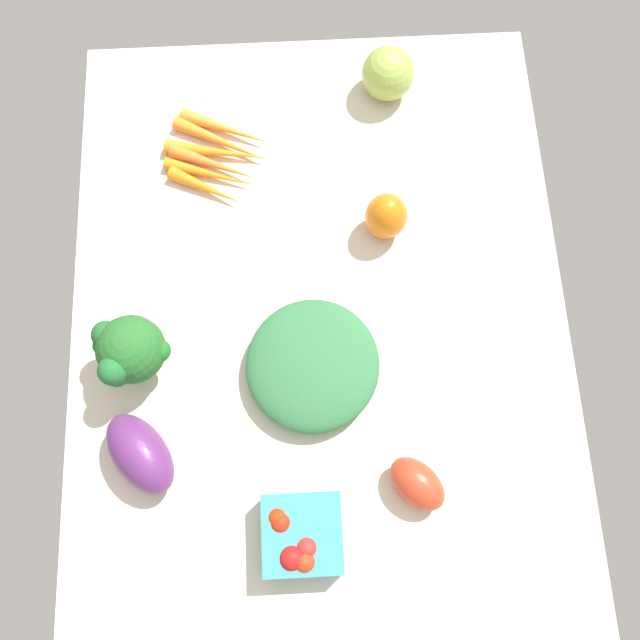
# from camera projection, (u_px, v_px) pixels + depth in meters

# --- Properties ---
(tablecloth) EXTENTS (1.04, 0.76, 0.02)m
(tablecloth) POSITION_uv_depth(u_px,v_px,m) (320.00, 326.00, 1.07)
(tablecloth) COLOR beige
(tablecloth) RESTS_ON ground
(carrot_bunch) EXTENTS (0.19, 0.18, 0.02)m
(carrot_bunch) POSITION_uv_depth(u_px,v_px,m) (216.00, 155.00, 1.14)
(carrot_bunch) COLOR orange
(carrot_bunch) RESTS_ON tablecloth
(berry_basket) EXTENTS (0.11, 0.11, 0.07)m
(berry_basket) POSITION_uv_depth(u_px,v_px,m) (301.00, 536.00, 0.94)
(berry_basket) COLOR teal
(berry_basket) RESTS_ON tablecloth
(roma_tomato) EXTENTS (0.10, 0.10, 0.06)m
(roma_tomato) POSITION_uv_depth(u_px,v_px,m) (417.00, 484.00, 0.96)
(roma_tomato) COLOR red
(roma_tomato) RESTS_ON tablecloth
(heirloom_tomato_green) EXTENTS (0.09, 0.09, 0.09)m
(heirloom_tomato_green) POSITION_uv_depth(u_px,v_px,m) (388.00, 74.00, 1.15)
(heirloom_tomato_green) COLOR #98B34B
(heirloom_tomato_green) RESTS_ON tablecloth
(bell_pepper_orange) EXTENTS (0.08, 0.08, 0.09)m
(bell_pepper_orange) POSITION_uv_depth(u_px,v_px,m) (386.00, 216.00, 1.07)
(bell_pepper_orange) COLOR orange
(bell_pepper_orange) RESTS_ON tablecloth
(eggplant) EXTENTS (0.15, 0.13, 0.07)m
(eggplant) POSITION_uv_depth(u_px,v_px,m) (140.00, 454.00, 0.97)
(eggplant) COLOR #5F2A68
(eggplant) RESTS_ON tablecloth
(leafy_greens_clump) EXTENTS (0.23, 0.23, 0.05)m
(leafy_greens_clump) POSITION_uv_depth(u_px,v_px,m) (313.00, 365.00, 1.02)
(leafy_greens_clump) COLOR #317040
(leafy_greens_clump) RESTS_ON tablecloth
(broccoli_head) EXTENTS (0.10, 0.11, 0.12)m
(broccoli_head) POSITION_uv_depth(u_px,v_px,m) (129.00, 351.00, 0.98)
(broccoli_head) COLOR #96C673
(broccoli_head) RESTS_ON tablecloth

